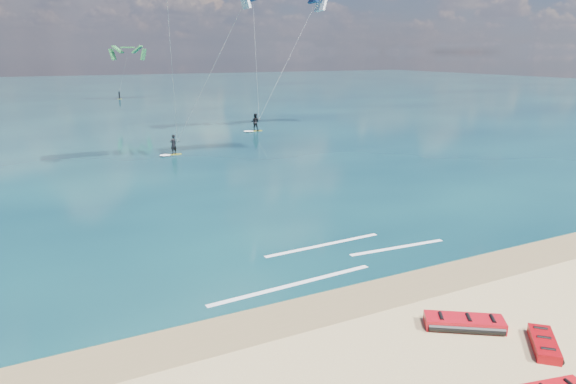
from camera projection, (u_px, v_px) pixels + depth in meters
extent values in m
plane|color=tan|center=(136.00, 144.00, 50.22)|extent=(320.00, 320.00, 0.00)
cube|color=olive|center=(339.00, 303.00, 18.36)|extent=(320.00, 2.40, 0.01)
cube|color=#082330|center=(75.00, 96.00, 105.32)|extent=(320.00, 200.00, 0.04)
cube|color=gold|center=(174.00, 154.00, 44.80)|extent=(1.32, 0.51, 0.06)
imported|color=black|center=(173.00, 144.00, 44.56)|extent=(0.74, 0.63, 1.71)
cylinder|color=black|center=(177.00, 142.00, 44.38)|extent=(0.53, 0.08, 0.04)
cube|color=yellow|center=(255.00, 131.00, 58.20)|extent=(1.53, 0.51, 0.07)
imported|color=black|center=(255.00, 122.00, 57.94)|extent=(1.19, 1.15, 1.93)
cylinder|color=black|center=(259.00, 119.00, 57.71)|extent=(0.61, 0.06, 0.04)
cube|color=white|center=(398.00, 247.00, 23.49)|extent=(4.94, 0.59, 0.01)
cube|color=white|center=(293.00, 285.00, 19.73)|extent=(7.11, 0.62, 0.01)
cube|color=white|center=(324.00, 245.00, 23.78)|extent=(6.07, 0.46, 0.01)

